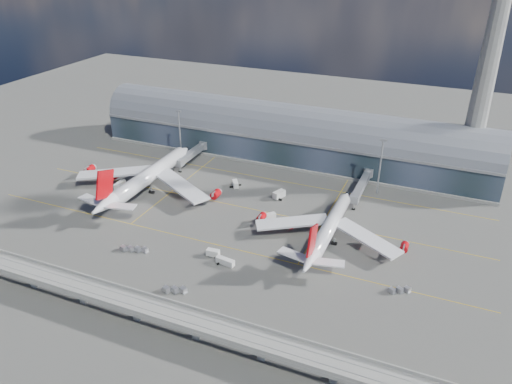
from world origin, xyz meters
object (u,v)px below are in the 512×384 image
at_px(service_truck_3, 269,217).
at_px(service_truck_5, 235,184).
at_px(control_tower, 487,71).
at_px(cargo_train_2, 399,290).
at_px(airliner_right, 329,229).
at_px(cargo_train_1, 175,290).
at_px(floodlight_mast_left, 180,133).
at_px(cargo_train_0, 134,249).
at_px(service_truck_0, 120,185).
at_px(floodlight_mast_right, 380,165).
at_px(service_truck_4, 279,195).
at_px(service_truck_1, 213,253).
at_px(service_truck_2, 225,262).
at_px(airliner_left, 146,178).

distance_m(service_truck_3, service_truck_5, 32.89).
height_order(control_tower, cargo_train_2, control_tower).
bearing_deg(airliner_right, cargo_train_1, -127.21).
xyz_separation_m(service_truck_3, cargo_train_1, (-10.85, -54.83, -0.38)).
relative_size(floodlight_mast_left, service_truck_3, 4.82).
bearing_deg(cargo_train_0, floodlight_mast_left, 34.67).
bearing_deg(cargo_train_1, cargo_train_0, 80.74).
bearing_deg(cargo_train_2, service_truck_0, 106.77).
bearing_deg(floodlight_mast_right, airliner_right, -101.85).
height_order(control_tower, floodlight_mast_right, control_tower).
xyz_separation_m(floodlight_mast_left, service_truck_4, (61.51, -21.30, -11.96)).
bearing_deg(service_truck_1, service_truck_5, 12.66).
bearing_deg(cargo_train_0, service_truck_4, -14.02).
xyz_separation_m(airliner_right, service_truck_2, (-28.62, -29.29, -3.69)).
xyz_separation_m(service_truck_5, cargo_train_0, (-11.63, -61.77, -0.45)).
xyz_separation_m(cargo_train_0, cargo_train_1, (25.79, -14.43, 0.02)).
relative_size(floodlight_mast_right, cargo_train_2, 3.52).
height_order(service_truck_3, cargo_train_1, service_truck_3).
height_order(control_tower, service_truck_1, control_tower).
distance_m(control_tower, cargo_train_0, 160.84).
xyz_separation_m(service_truck_0, cargo_train_0, (36.24, -40.35, -0.55)).
distance_m(service_truck_0, service_truck_1, 71.52).
relative_size(service_truck_3, service_truck_5, 0.92).
relative_size(service_truck_4, cargo_train_2, 0.86).
distance_m(airliner_left, service_truck_0, 14.19).
bearing_deg(service_truck_3, control_tower, 86.53).
relative_size(airliner_left, service_truck_2, 10.29).
xyz_separation_m(service_truck_1, service_truck_4, (6.05, 50.80, 0.32)).
height_order(airliner_left, service_truck_3, airliner_left).
relative_size(control_tower, cargo_train_1, 12.59).
relative_size(service_truck_1, cargo_train_0, 0.44).
distance_m(airliner_right, service_truck_2, 41.11).
bearing_deg(control_tower, service_truck_1, -128.47).
bearing_deg(cargo_train_1, floodlight_mast_left, 49.35).
bearing_deg(service_truck_5, airliner_left, 175.57).
relative_size(service_truck_5, cargo_train_2, 0.80).
height_order(floodlight_mast_left, service_truck_0, floodlight_mast_left).
bearing_deg(control_tower, service_truck_0, -154.59).
bearing_deg(floodlight_mast_right, service_truck_4, -151.04).
bearing_deg(service_truck_0, floodlight_mast_left, 71.24).
bearing_deg(floodlight_mast_left, cargo_train_2, -29.14).
relative_size(airliner_left, service_truck_5, 12.60).
bearing_deg(airliner_left, floodlight_mast_left, 96.47).
xyz_separation_m(airliner_left, service_truck_3, (59.84, -2.59, -5.09)).
height_order(airliner_right, service_truck_3, airliner_right).
xyz_separation_m(floodlight_mast_left, floodlight_mast_right, (100.00, 0.00, 0.00)).
xyz_separation_m(service_truck_1, service_truck_2, (6.31, -3.00, -0.04)).
bearing_deg(cargo_train_2, service_truck_3, 92.83).
distance_m(airliner_right, cargo_train_2, 36.49).
distance_m(airliner_right, service_truck_0, 99.15).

